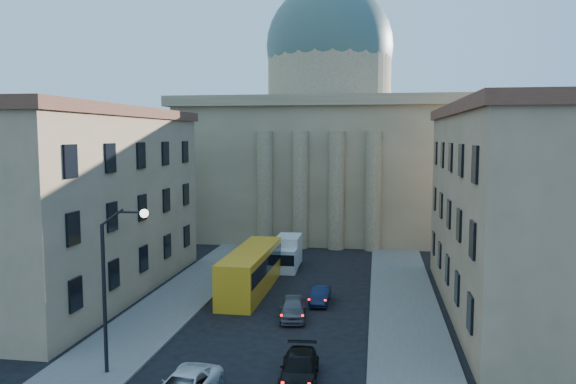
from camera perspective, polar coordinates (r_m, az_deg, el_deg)
name	(u,v)px	position (r m, az deg, el deg)	size (l,w,h in m)	color
sidewalk_left	(161,313)	(41.32, -12.78, -11.90)	(5.00, 60.00, 0.15)	#5F5C57
sidewalk_right	(407,326)	(38.62, 12.04, -13.15)	(5.00, 60.00, 0.15)	#5F5C57
church	(328,141)	(74.25, 4.12, 5.24)	(68.02, 28.76, 36.60)	#7B684C
building_left	(75,201)	(47.02, -20.82, -0.83)	(11.60, 26.60, 14.70)	tan
building_right	(532,210)	(42.19, 23.57, -1.65)	(11.60, 26.60, 14.70)	tan
street_lamp	(113,276)	(30.52, -17.33, -8.19)	(2.62, 0.44, 8.83)	black
car_right_mid	(299,368)	(29.97, 1.17, -17.48)	(1.91, 4.69, 1.36)	black
car_right_far	(293,308)	(39.29, 0.49, -11.67)	(1.75, 4.34, 1.48)	#54555A
car_right_distant	(320,295)	(42.76, 3.29, -10.38)	(1.34, 3.85, 1.27)	black
city_bus	(251,269)	(45.58, -3.75, -7.81)	(2.93, 12.10, 3.40)	gold
box_truck	(288,254)	(53.26, -0.04, -6.28)	(2.23, 5.47, 2.98)	silver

